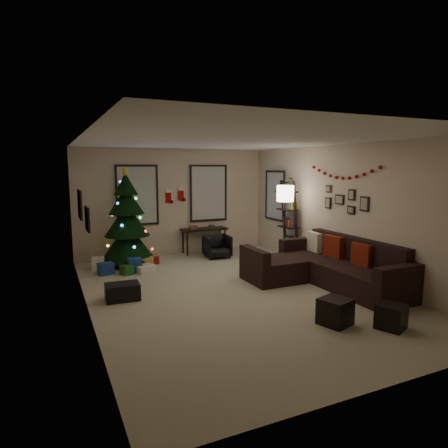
{
  "coord_description": "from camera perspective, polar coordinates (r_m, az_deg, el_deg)",
  "views": [
    {
      "loc": [
        -3.0,
        -6.2,
        2.25
      ],
      "look_at": [
        0.1,
        0.6,
        1.15
      ],
      "focal_mm": 31.36,
      "sensor_mm": 36.0,
      "label": 1
    }
  ],
  "objects": [
    {
      "name": "ottoman_near",
      "position": [
        5.96,
        15.9,
        -12.18
      ],
      "size": [
        0.5,
        0.5,
        0.38
      ],
      "primitive_type": "cube",
      "rotation": [
        0.0,
        0.0,
        0.31
      ],
      "color": "black",
      "rests_on": "floor"
    },
    {
      "name": "ceiling",
      "position": [
        6.9,
        1.34,
        12.11
      ],
      "size": [
        7.0,
        7.0,
        0.0
      ],
      "primitive_type": "plane",
      "rotation": [
        3.14,
        0.0,
        0.0
      ],
      "color": "white",
      "rests_on": "floor"
    },
    {
      "name": "stocking_right",
      "position": [
        10.2,
        -6.25,
        4.37
      ],
      "size": [
        0.2,
        0.05,
        0.36
      ],
      "color": "#990F0C",
      "rests_on": "wall_back"
    },
    {
      "name": "wall_left",
      "position": [
        6.28,
        -19.68,
        -0.35
      ],
      "size": [
        0.0,
        7.0,
        7.0
      ],
      "primitive_type": "plane",
      "rotation": [
        1.57,
        0.0,
        1.57
      ],
      "color": "beige",
      "rests_on": "floor"
    },
    {
      "name": "gallery",
      "position": [
        8.25,
        17.27,
        3.28
      ],
      "size": [
        0.03,
        1.25,
        0.54
      ],
      "color": "black",
      "rests_on": "wall_right"
    },
    {
      "name": "bookshelf",
      "position": [
        9.55,
        9.46,
        0.33
      ],
      "size": [
        0.3,
        0.56,
        1.93
      ],
      "color": "black",
      "rests_on": "floor"
    },
    {
      "name": "pillow_red_b",
      "position": [
        8.19,
        15.63,
        -3.27
      ],
      "size": [
        0.16,
        0.47,
        0.46
      ],
      "primitive_type": "cube",
      "rotation": [
        0.0,
        0.0,
        0.08
      ],
      "color": "maroon",
      "rests_on": "sofa"
    },
    {
      "name": "presents",
      "position": [
        8.84,
        -13.51,
        -5.84
      ],
      "size": [
        1.5,
        1.01,
        0.3
      ],
      "rotation": [
        0.0,
        0.0,
        -0.1
      ],
      "color": "navy",
      "rests_on": "floor"
    },
    {
      "name": "stocking_left",
      "position": [
        10.12,
        -8.07,
        4.05
      ],
      "size": [
        0.2,
        0.05,
        0.36
      ],
      "color": "#990F0C",
      "rests_on": "wall_back"
    },
    {
      "name": "desk",
      "position": [
        10.27,
        -2.92,
        -1.05
      ],
      "size": [
        1.2,
        0.43,
        0.65
      ],
      "color": "black",
      "rests_on": "floor"
    },
    {
      "name": "art_map",
      "position": [
        7.18,
        -20.28,
        2.67
      ],
      "size": [
        0.04,
        0.6,
        0.5
      ],
      "color": "black",
      "rests_on": "wall_left"
    },
    {
      "name": "sofa",
      "position": [
        7.84,
        14.53,
        -6.35
      ],
      "size": [
        2.0,
        2.89,
        0.9
      ],
      "color": "black",
      "rests_on": "floor"
    },
    {
      "name": "wall_back",
      "position": [
        10.19,
        -7.31,
        3.23
      ],
      "size": [
        5.0,
        0.0,
        5.0
      ],
      "primitive_type": "plane",
      "rotation": [
        1.57,
        0.0,
        0.0
      ],
      "color": "beige",
      "rests_on": "floor"
    },
    {
      "name": "window_back_left",
      "position": [
        9.91,
        -12.55,
        4.12
      ],
      "size": [
        1.05,
        0.06,
        1.5
      ],
      "color": "#728CB2",
      "rests_on": "wall_back"
    },
    {
      "name": "christmas_tree",
      "position": [
        9.19,
        -13.95,
        0.01
      ],
      "size": [
        1.24,
        1.24,
        2.31
      ],
      "rotation": [
        0.0,
        0.0,
        0.11
      ],
      "color": "black",
      "rests_on": "floor"
    },
    {
      "name": "garland",
      "position": [
        8.25,
        16.97,
        7.22
      ],
      "size": [
        0.08,
        1.9,
        0.3
      ],
      "primitive_type": null,
      "color": "#A5140C",
      "rests_on": "wall_right"
    },
    {
      "name": "window_right_wall",
      "position": [
        10.35,
        7.5,
        4.14
      ],
      "size": [
        0.06,
        0.9,
        1.3
      ],
      "color": "#728CB2",
      "rests_on": "wall_right"
    },
    {
      "name": "wall_right",
      "position": [
        8.34,
        16.97,
        1.81
      ],
      "size": [
        0.0,
        7.0,
        7.0
      ],
      "primitive_type": "plane",
      "rotation": [
        1.57,
        0.0,
        -1.57
      ],
      "color": "beige",
      "rests_on": "floor"
    },
    {
      "name": "storage_bin",
      "position": [
        6.96,
        -14.58,
        -9.54
      ],
      "size": [
        0.59,
        0.41,
        0.28
      ],
      "primitive_type": "cube",
      "rotation": [
        0.0,
        0.0,
        -0.06
      ],
      "color": "black",
      "rests_on": "floor"
    },
    {
      "name": "floor_lamp",
      "position": [
        9.02,
        8.9,
        3.66
      ],
      "size": [
        0.39,
        0.39,
        1.83
      ],
      "rotation": [
        0.0,
        0.0,
        0.22
      ],
      "color": "black",
      "rests_on": "floor"
    },
    {
      "name": "pillow_red_a",
      "position": [
        7.63,
        19.4,
        -4.29
      ],
      "size": [
        0.13,
        0.42,
        0.41
      ],
      "primitive_type": "cube",
      "rotation": [
        0.0,
        0.0,
        0.06
      ],
      "color": "maroon",
      "rests_on": "sofa"
    },
    {
      "name": "floor",
      "position": [
        7.24,
        1.27,
        -9.72
      ],
      "size": [
        7.0,
        7.0,
        0.0
      ],
      "primitive_type": "plane",
      "color": "tan",
      "rests_on": "ground"
    },
    {
      "name": "pillow_cream",
      "position": [
        8.67,
        12.99,
        -2.62
      ],
      "size": [
        0.16,
        0.44,
        0.43
      ],
      "primitive_type": "cube",
      "rotation": [
        0.0,
        0.0,
        -0.09
      ],
      "color": "beige",
      "rests_on": "sofa"
    },
    {
      "name": "window_back_right",
      "position": [
        10.47,
        -2.3,
        4.52
      ],
      "size": [
        1.05,
        0.06,
        1.5
      ],
      "color": "#728CB2",
      "rests_on": "wall_back"
    },
    {
      "name": "art_abstract",
      "position": [
        5.97,
        -19.31,
        0.71
      ],
      "size": [
        0.04,
        0.45,
        0.35
      ],
      "color": "black",
      "rests_on": "wall_left"
    },
    {
      "name": "ottoman_far",
      "position": [
        6.09,
        23.18,
        -12.3
      ],
      "size": [
        0.47,
        0.47,
        0.34
      ],
      "primitive_type": "cube",
      "rotation": [
        0.0,
        0.0,
        0.42
      ],
      "color": "black",
      "rests_on": "floor"
    },
    {
      "name": "desk_chair",
      "position": [
        9.76,
        -1.01,
        -3.24
      ],
      "size": [
        0.59,
        0.56,
        0.57
      ],
      "primitive_type": "imported",
      "rotation": [
        0.0,
        0.0,
        -0.07
      ],
      "color": "black",
      "rests_on": "floor"
    },
    {
      "name": "wall_front",
      "position": [
        4.14,
        23.02,
        -4.85
      ],
      "size": [
        5.0,
        0.0,
        5.0
      ],
      "primitive_type": "plane",
      "rotation": [
        -1.57,
        0.0,
        0.0
      ],
      "color": "beige",
      "rests_on": "floor"
    },
    {
      "name": "potted_plant",
      "position": [
        9.65,
        8.89,
        5.82
      ],
      "size": [
        0.65,
        0.63,
        0.55
      ],
      "primitive_type": "imported",
      "rotation": [
        0.0,
        0.0,
        0.64
      ],
      "color": "#4C4C4C",
      "rests_on": "bookshelf"
    }
  ]
}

